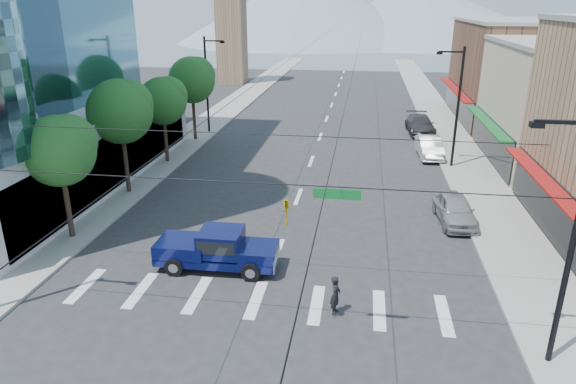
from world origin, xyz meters
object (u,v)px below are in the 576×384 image
at_px(pedestrian, 336,295).
at_px(parked_car_far, 420,124).
at_px(parked_car_near, 455,209).
at_px(pickup_truck, 217,248).
at_px(parked_car_mid, 429,147).

relative_size(pedestrian, parked_car_far, 0.29).
distance_m(parked_car_near, parked_car_far, 21.68).
distance_m(pickup_truck, parked_car_far, 31.31).
relative_size(pickup_truck, pedestrian, 3.47).
xyz_separation_m(pickup_truck, parked_car_near, (12.00, 7.24, -0.22)).
bearing_deg(pickup_truck, parked_car_far, 66.72).
height_order(pedestrian, parked_car_far, parked_car_far).
bearing_deg(parked_car_far, parked_car_near, -93.58).
bearing_deg(parked_car_mid, parked_car_near, -93.35).
bearing_deg(pickup_truck, parked_car_mid, 59.13).
distance_m(parked_car_near, parked_car_mid, 13.45).
relative_size(parked_car_near, parked_car_far, 0.81).
height_order(pickup_truck, parked_car_near, pickup_truck).
bearing_deg(pedestrian, pickup_truck, 68.01).
height_order(pedestrian, parked_car_mid, pedestrian).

